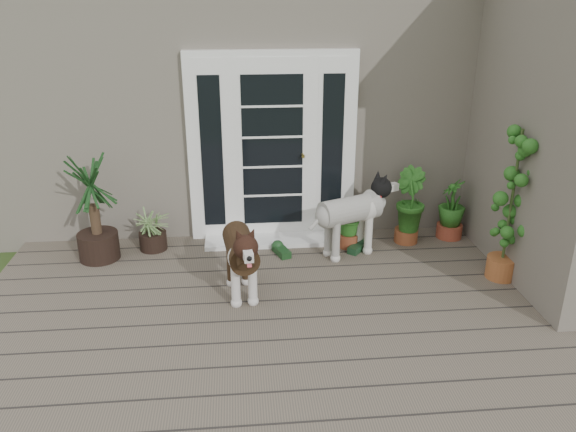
{
  "coord_description": "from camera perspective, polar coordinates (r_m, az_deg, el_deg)",
  "views": [
    {
      "loc": [
        -0.6,
        -3.63,
        2.87
      ],
      "look_at": [
        -0.1,
        1.75,
        0.7
      ],
      "focal_mm": 35.4,
      "sensor_mm": 36.0,
      "label": 1
    }
  ],
  "objects": [
    {
      "name": "house_main",
      "position": [
        8.41,
        -1.17,
        12.85
      ],
      "size": [
        7.4,
        4.0,
        3.1
      ],
      "primitive_type": "cube",
      "color": "#665E54",
      "rests_on": "ground"
    },
    {
      "name": "sapling",
      "position": [
        5.93,
        21.5,
        1.11
      ],
      "size": [
        0.62,
        0.62,
        1.6
      ],
      "primitive_type": null,
      "rotation": [
        0.0,
        0.0,
        0.4
      ],
      "color": "#225E1A",
      "rests_on": "deck"
    },
    {
      "name": "brindle_dog",
      "position": [
        5.39,
        -4.76,
        -4.47
      ],
      "size": [
        0.48,
        0.92,
        0.73
      ],
      "primitive_type": null,
      "rotation": [
        0.0,
        0.0,
        3.26
      ],
      "color": "#3C2715",
      "rests_on": "deck"
    },
    {
      "name": "deck",
      "position": [
        4.95,
        2.66,
        -12.74
      ],
      "size": [
        6.2,
        4.6,
        0.12
      ],
      "primitive_type": "cube",
      "color": "#6B5B4C",
      "rests_on": "ground"
    },
    {
      "name": "clog_right",
      "position": [
        6.44,
        6.98,
        -3.08
      ],
      "size": [
        0.33,
        0.35,
        0.1
      ],
      "primitive_type": null,
      "rotation": [
        0.0,
        0.0,
        -0.69
      ],
      "color": "#16371E",
      "rests_on": "deck"
    },
    {
      "name": "herb_b",
      "position": [
        6.66,
        11.93,
        0.08
      ],
      "size": [
        0.54,
        0.54,
        0.66
      ],
      "primitive_type": "imported",
      "rotation": [
        0.0,
        0.0,
        1.83
      ],
      "color": "#154B19",
      "rests_on": "deck"
    },
    {
      "name": "yucca",
      "position": [
        6.35,
        -18.94,
        0.79
      ],
      "size": [
        1.08,
        1.08,
        1.19
      ],
      "primitive_type": null,
      "rotation": [
        0.0,
        0.0,
        -0.42
      ],
      "color": "black",
      "rests_on": "deck"
    },
    {
      "name": "door_step",
      "position": [
        6.63,
        -1.38,
        -2.39
      ],
      "size": [
        1.6,
        0.4,
        0.05
      ],
      "primitive_type": "cube",
      "color": "white",
      "rests_on": "deck"
    },
    {
      "name": "door_unit",
      "position": [
        6.47,
        -1.59,
        6.86
      ],
      "size": [
        1.9,
        0.14,
        2.15
      ],
      "primitive_type": "cube",
      "color": "white",
      "rests_on": "deck"
    },
    {
      "name": "herb_c",
      "position": [
        6.92,
        16.05,
        0.15
      ],
      "size": [
        0.46,
        0.46,
        0.57
      ],
      "primitive_type": "imported",
      "rotation": [
        0.0,
        0.0,
        4.44
      ],
      "color": "#1F601B",
      "rests_on": "deck"
    },
    {
      "name": "white_dog",
      "position": [
        6.22,
        6.18,
        -0.61
      ],
      "size": [
        1.0,
        0.72,
        0.77
      ],
      "primitive_type": null,
      "rotation": [
        0.0,
        0.0,
        -1.17
      ],
      "color": "silver",
      "rests_on": "deck"
    },
    {
      "name": "clog_left",
      "position": [
        6.31,
        -0.68,
        -3.44
      ],
      "size": [
        0.26,
        0.37,
        0.1
      ],
      "primitive_type": null,
      "rotation": [
        0.0,
        0.0,
        0.34
      ],
      "color": "#173A19",
      "rests_on": "deck"
    },
    {
      "name": "spider_plant",
      "position": [
        6.53,
        -13.51,
        -1.06
      ],
      "size": [
        0.63,
        0.63,
        0.54
      ],
      "primitive_type": null,
      "rotation": [
        0.0,
        0.0,
        -0.27
      ],
      "color": "#7F8C56",
      "rests_on": "deck"
    },
    {
      "name": "herb_a",
      "position": [
        6.46,
        6.14,
        -1.05
      ],
      "size": [
        0.55,
        0.55,
        0.49
      ],
      "primitive_type": "imported",
      "rotation": [
        0.0,
        0.0,
        0.83
      ],
      "color": "#265217",
      "rests_on": "deck"
    }
  ]
}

